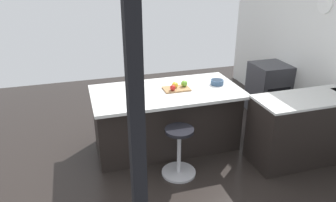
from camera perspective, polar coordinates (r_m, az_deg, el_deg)
ground_plane at (r=4.54m, az=-1.60°, el=-9.96°), size 7.10×7.10×0.00m
interior_partition_left at (r=5.26m, az=27.28°, el=8.22°), size 0.15×5.46×2.69m
sink_cabinet at (r=4.92m, az=26.92°, el=-3.69°), size 2.24×0.60×1.20m
oven_range at (r=5.96m, az=17.54°, el=2.19°), size 0.60×0.61×0.89m
kitchen_island at (r=4.58m, az=-0.35°, el=-3.08°), size 2.04×1.05×0.90m
stool_by_window at (r=4.06m, az=1.98°, el=-9.30°), size 0.44×0.44×0.65m
cutting_board at (r=4.39m, az=1.52°, el=2.20°), size 0.36×0.24×0.02m
apple_yellow at (r=4.39m, az=1.26°, el=2.92°), size 0.08×0.08×0.08m
apple_red at (r=4.30m, az=0.86°, el=2.40°), size 0.08×0.08×0.08m
apple_green at (r=4.44m, az=2.92°, el=3.16°), size 0.09×0.09×0.09m
fruit_bowl at (r=4.62m, az=8.79°, el=3.41°), size 0.18×0.18×0.07m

